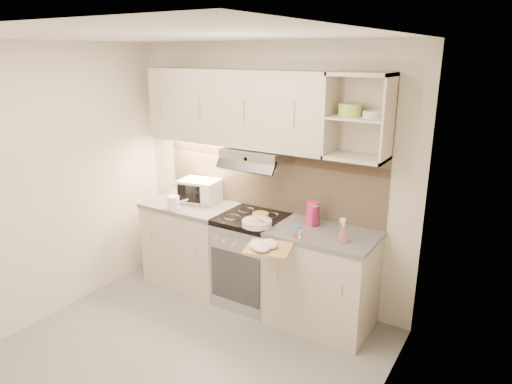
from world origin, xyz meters
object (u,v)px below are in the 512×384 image
watering_can (174,202)px  pink_pitcher (313,213)px  electric_range (252,259)px  microwave (200,190)px  glass_jar (314,214)px  spray_bottle (343,232)px  cutting_board (269,248)px  plate_stack (257,223)px

watering_can → pink_pitcher: (1.36, 0.32, 0.04)m
electric_range → microwave: (-0.72, 0.12, 0.56)m
glass_jar → spray_bottle: bearing=-31.7°
glass_jar → cutting_board: glass_jar is taller
cutting_board → plate_stack: bearing=118.4°
microwave → watering_can: 0.34m
plate_stack → cutting_board: size_ratio=0.76×
watering_can → spray_bottle: size_ratio=1.05×
pink_pitcher → glass_jar: bearing=-21.0°
pink_pitcher → cutting_board: pink_pitcher is taller
watering_can → cutting_board: (1.26, -0.27, -0.10)m
pink_pitcher → cutting_board: 0.62m
microwave → pink_pitcher: (1.30, -0.01, -0.00)m
glass_jar → cutting_board: (-0.12, -0.60, -0.13)m
cutting_board → electric_range: bearing=118.0°
microwave → spray_bottle: bearing=-16.6°
microwave → glass_jar: microwave is taller
watering_can → pink_pitcher: size_ratio=1.05×
microwave → glass_jar: bearing=-9.1°
microwave → spray_bottle: 1.70m
electric_range → watering_can: 0.96m
watering_can → cutting_board: size_ratio=0.65×
microwave → spray_bottle: microwave is taller
cutting_board → spray_bottle: bearing=21.5°
pink_pitcher → spray_bottle: 0.44m
microwave → cutting_board: size_ratio=1.24×
electric_range → watering_can: watering_can is taller
electric_range → cutting_board: (0.48, -0.49, 0.42)m
pink_pitcher → cutting_board: (-0.11, -0.60, -0.14)m
glass_jar → spray_bottle: size_ratio=0.93×
watering_can → pink_pitcher: pink_pitcher is taller
watering_can → plate_stack: size_ratio=0.86×
microwave → plate_stack: bearing=-27.1°
microwave → watering_can: microwave is taller
electric_range → microwave: bearing=170.8°
spray_bottle → watering_can: bearing=169.6°
electric_range → pink_pitcher: (0.59, 0.11, 0.56)m
electric_range → spray_bottle: 1.11m
watering_can → pink_pitcher: bearing=3.5°
pink_pitcher → cutting_board: size_ratio=0.62×
pink_pitcher → spray_bottle: (0.38, -0.22, -0.03)m
watering_can → plate_stack: watering_can is taller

